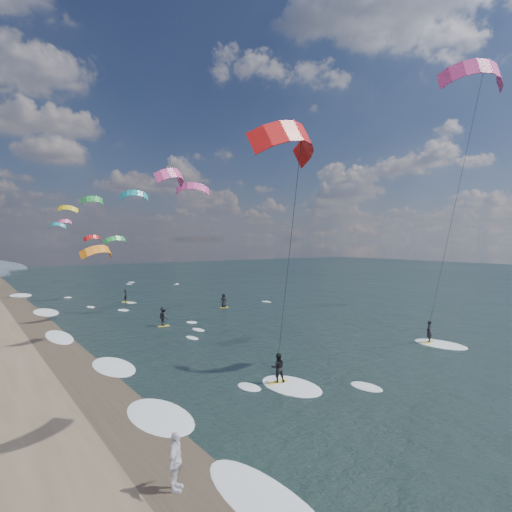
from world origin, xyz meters
TOP-DOWN VIEW (x-y plane):
  - ground at (0.00, 0.00)m, footprint 260.00×260.00m
  - wet_sand_strip at (-12.00, 10.00)m, footprint 3.00×240.00m
  - kitesurfer_near_a at (9.08, 2.16)m, footprint 7.86×9.05m
  - kitesurfer_near_b at (-5.69, 2.21)m, footprint 7.07×8.71m
  - far_kitesurfers at (0.93, 29.66)m, footprint 11.39×18.40m
  - bg_kite_field at (0.15, 54.87)m, footprint 14.68×72.70m
  - shoreline_surf at (-10.80, 14.75)m, footprint 2.40×79.40m
  - beach_walker at (-12.50, 0.16)m, footprint 1.08×1.18m

SIDE VIEW (x-z plane):
  - ground at x=0.00m, z-range 0.00..0.00m
  - shoreline_surf at x=-10.80m, z-range -0.06..0.06m
  - wet_sand_strip at x=-12.00m, z-range 0.00..0.01m
  - far_kitesurfers at x=0.93m, z-range -0.03..1.78m
  - beach_walker at x=-12.50m, z-range 0.00..1.94m
  - kitesurfer_near_b at x=-5.69m, z-range 1.86..15.32m
  - bg_kite_field at x=0.15m, z-range 7.31..15.79m
  - kitesurfer_near_a at x=9.08m, z-range 5.24..24.76m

